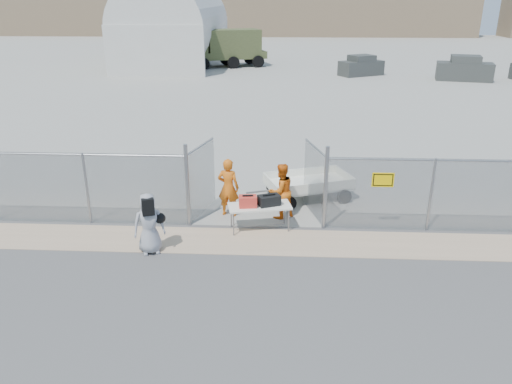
# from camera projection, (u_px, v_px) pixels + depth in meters

# --- Properties ---
(ground) EXTENTS (160.00, 160.00, 0.00)m
(ground) POSITION_uv_depth(u_px,v_px,m) (252.00, 259.00, 13.00)
(ground) COLOR #484646
(tarmac_inside) EXTENTS (160.00, 80.00, 0.01)m
(tarmac_inside) POSITION_uv_depth(u_px,v_px,m) (276.00, 62.00, 52.02)
(tarmac_inside) COLOR #99978E
(tarmac_inside) RESTS_ON ground
(dirt_strip) EXTENTS (44.00, 1.60, 0.01)m
(dirt_strip) POSITION_uv_depth(u_px,v_px,m) (254.00, 241.00, 13.92)
(dirt_strip) COLOR tan
(dirt_strip) RESTS_ON ground
(distant_hills) EXTENTS (140.00, 6.00, 9.00)m
(distant_hills) POSITION_uv_depth(u_px,v_px,m) (309.00, 8.00, 83.58)
(distant_hills) COLOR #7F684F
(distant_hills) RESTS_ON ground
(chain_link_fence) EXTENTS (40.00, 0.20, 2.20)m
(chain_link_fence) POSITION_uv_depth(u_px,v_px,m) (256.00, 192.00, 14.45)
(chain_link_fence) COLOR gray
(chain_link_fence) RESTS_ON ground
(quonset_hangar) EXTENTS (9.00, 18.00, 8.00)m
(quonset_hangar) POSITION_uv_depth(u_px,v_px,m) (175.00, 22.00, 49.18)
(quonset_hangar) COLOR beige
(quonset_hangar) RESTS_ON ground
(folding_table) EXTENTS (1.92, 1.11, 0.76)m
(folding_table) POSITION_uv_depth(u_px,v_px,m) (260.00, 217.00, 14.52)
(folding_table) COLOR white
(folding_table) RESTS_ON ground
(orange_bag) EXTENTS (0.54, 0.40, 0.32)m
(orange_bag) POSITION_uv_depth(u_px,v_px,m) (248.00, 201.00, 14.25)
(orange_bag) COLOR red
(orange_bag) RESTS_ON folding_table
(black_duffel) EXTENTS (0.71, 0.57, 0.30)m
(black_duffel) POSITION_uv_depth(u_px,v_px,m) (269.00, 200.00, 14.36)
(black_duffel) COLOR black
(black_duffel) RESTS_ON folding_table
(security_worker_left) EXTENTS (0.75, 0.57, 1.85)m
(security_worker_left) POSITION_uv_depth(u_px,v_px,m) (228.00, 188.00, 15.28)
(security_worker_left) COLOR orange
(security_worker_left) RESTS_ON ground
(security_worker_right) EXTENTS (1.07, 1.02, 1.74)m
(security_worker_right) POSITION_uv_depth(u_px,v_px,m) (281.00, 191.00, 15.16)
(security_worker_right) COLOR orange
(security_worker_right) RESTS_ON ground
(visitor) EXTENTS (0.95, 0.78, 1.67)m
(visitor) POSITION_uv_depth(u_px,v_px,m) (149.00, 224.00, 13.07)
(visitor) COLOR #97989F
(visitor) RESTS_ON ground
(utility_trailer) EXTENTS (3.98, 2.94, 0.86)m
(utility_trailer) POSITION_uv_depth(u_px,v_px,m) (308.00, 186.00, 16.78)
(utility_trailer) COLOR white
(utility_trailer) RESTS_ON ground
(military_truck) EXTENTS (7.73, 5.10, 3.46)m
(military_truck) POSITION_uv_depth(u_px,v_px,m) (227.00, 48.00, 47.67)
(military_truck) COLOR #4A522B
(military_truck) RESTS_ON ground
(parked_vehicle_near) EXTENTS (4.06, 3.26, 1.68)m
(parked_vehicle_near) POSITION_uv_depth(u_px,v_px,m) (361.00, 66.00, 42.68)
(parked_vehicle_near) COLOR #3A3D3A
(parked_vehicle_near) RESTS_ON ground
(parked_vehicle_mid) EXTENTS (4.59, 2.85, 1.93)m
(parked_vehicle_mid) POSITION_uv_depth(u_px,v_px,m) (465.00, 68.00, 40.12)
(parked_vehicle_mid) COLOR #3A3D3A
(parked_vehicle_mid) RESTS_ON ground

